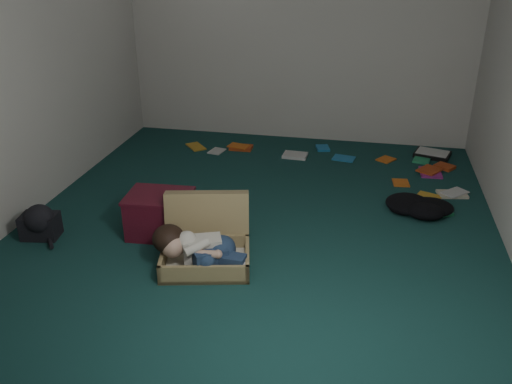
% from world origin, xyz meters
% --- Properties ---
extents(floor, '(4.50, 4.50, 0.00)m').
position_xyz_m(floor, '(0.00, 0.00, 0.00)').
color(floor, '#153C39').
rests_on(floor, ground).
extents(wall_back, '(4.50, 0.00, 4.50)m').
position_xyz_m(wall_back, '(0.00, 2.25, 1.30)').
color(wall_back, silver).
rests_on(wall_back, ground).
extents(wall_front, '(4.50, 0.00, 4.50)m').
position_xyz_m(wall_front, '(0.00, -2.25, 1.30)').
color(wall_front, silver).
rests_on(wall_front, ground).
extents(wall_left, '(0.00, 4.50, 4.50)m').
position_xyz_m(wall_left, '(-2.00, 0.00, 1.30)').
color(wall_left, silver).
rests_on(wall_left, ground).
extents(suitcase, '(0.77, 0.76, 0.48)m').
position_xyz_m(suitcase, '(-0.28, -0.66, 0.14)').
color(suitcase, '#9C8656').
rests_on(suitcase, floor).
extents(person, '(0.72, 0.36, 0.30)m').
position_xyz_m(person, '(-0.29, -0.83, 0.18)').
color(person, beige).
rests_on(person, suitcase).
extents(maroon_bin, '(0.54, 0.44, 0.36)m').
position_xyz_m(maroon_bin, '(-0.76, -0.37, 0.18)').
color(maroon_bin, '#50101E').
rests_on(maroon_bin, floor).
extents(backpack, '(0.40, 0.34, 0.22)m').
position_xyz_m(backpack, '(-1.70, -0.62, 0.11)').
color(backpack, black).
rests_on(backpack, floor).
extents(clothing_pile, '(0.51, 0.44, 0.14)m').
position_xyz_m(clothing_pile, '(1.33, 0.44, 0.07)').
color(clothing_pile, black).
rests_on(clothing_pile, floor).
extents(paper_tray, '(0.44, 0.38, 0.05)m').
position_xyz_m(paper_tray, '(1.60, 1.93, 0.03)').
color(paper_tray, black).
rests_on(paper_tray, floor).
extents(book_scatter, '(3.04, 1.72, 0.02)m').
position_xyz_m(book_scatter, '(0.74, 1.41, 0.01)').
color(book_scatter, gold).
rests_on(book_scatter, floor).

